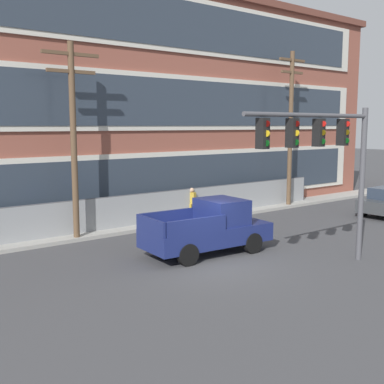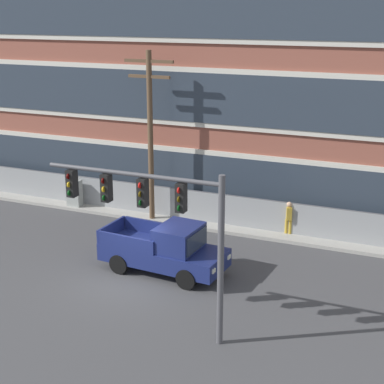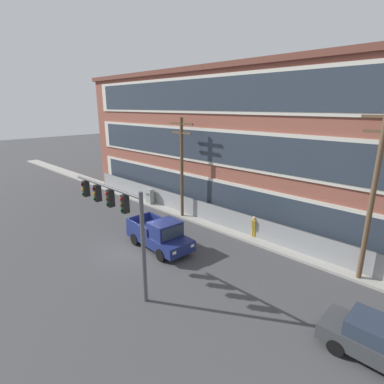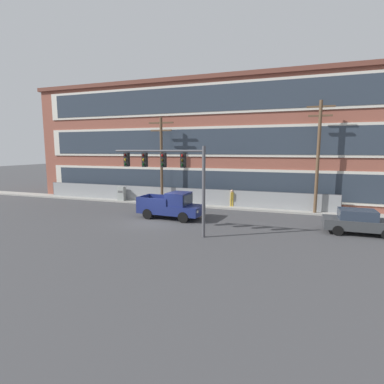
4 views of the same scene
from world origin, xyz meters
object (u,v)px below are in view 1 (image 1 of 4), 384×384
utility_pole_midblock (291,124)px  pedestrian_near_cabinet (192,201)px  traffic_signal_mast (327,149)px  utility_pole_near_corner (73,133)px  pickup_truck_navy (210,229)px

utility_pole_midblock → pedestrian_near_cabinet: bearing=176.1°
traffic_signal_mast → utility_pole_near_corner: 10.31m
utility_pole_near_corner → utility_pole_midblock: bearing=0.4°
utility_pole_near_corner → pedestrian_near_cabinet: 7.66m
pickup_truck_navy → utility_pole_midblock: bearing=26.0°
traffic_signal_mast → utility_pole_near_corner: bearing=117.8°
utility_pole_midblock → pedestrian_near_cabinet: utility_pole_midblock is taller
traffic_signal_mast → pedestrian_near_cabinet: size_ratio=3.59×
pickup_truck_navy → utility_pole_near_corner: (-3.17, 5.06, 3.64)m
pickup_truck_navy → utility_pole_near_corner: 6.99m
pickup_truck_navy → utility_pole_near_corner: bearing=122.1°
traffic_signal_mast → utility_pole_near_corner: size_ratio=0.73×
utility_pole_near_corner → pedestrian_near_cabinet: size_ratio=4.90×
utility_pole_midblock → traffic_signal_mast: bearing=-134.2°
pedestrian_near_cabinet → pickup_truck_navy: bearing=-122.1°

